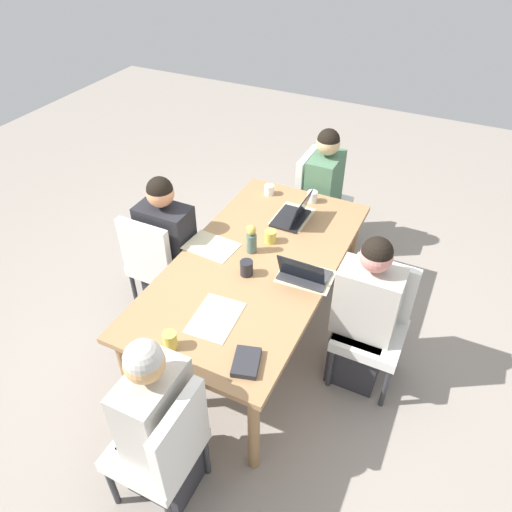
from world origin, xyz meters
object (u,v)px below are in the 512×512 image
(dining_table, at_px, (256,270))
(coffee_mug_near_left, at_px, (269,190))
(person_far_right_near, at_px, (363,321))
(laptop_far_right_near, at_px, (303,274))
(laptop_head_left_left_mid, at_px, (294,216))
(coffee_mug_far_left, at_px, (271,236))
(person_head_left_left_mid, at_px, (323,199))
(person_near_left_near, at_px, (169,254))
(person_head_right_left_far, at_px, (159,428))
(book_red_cover, at_px, (246,362))
(coffee_mug_near_right, at_px, (170,340))
(chair_head_right_left_far, at_px, (165,446))
(coffee_mug_centre_right, at_px, (247,268))
(flower_vase, at_px, (251,237))
(chair_head_left_left_mid, at_px, (317,196))
(chair_near_left_near, at_px, (157,260))
(coffee_mug_centre_left, at_px, (312,197))
(chair_far_right_near, at_px, (375,319))

(dining_table, relative_size, coffee_mug_near_left, 25.10)
(person_far_right_near, xyz_separation_m, laptop_far_right_near, (0.02, -0.43, 0.26))
(laptop_head_left_left_mid, bearing_deg, coffee_mug_far_left, -8.44)
(dining_table, distance_m, person_head_left_left_mid, 1.32)
(person_near_left_near, distance_m, coffee_mug_near_left, 0.98)
(person_head_right_left_far, bearing_deg, book_red_cover, 144.10)
(dining_table, distance_m, coffee_mug_near_left, 0.90)
(dining_table, relative_size, coffee_mug_near_right, 18.89)
(chair_head_right_left_far, xyz_separation_m, book_red_cover, (-0.49, 0.23, 0.26))
(dining_table, distance_m, coffee_mug_centre_right, 0.19)
(chair_head_right_left_far, height_order, flower_vase, flower_vase)
(person_head_left_left_mid, relative_size, chair_head_right_left_far, 1.33)
(book_red_cover, bearing_deg, chair_head_left_left_mid, 173.44)
(flower_vase, height_order, coffee_mug_near_left, flower_vase)
(person_near_left_near, bearing_deg, chair_near_left_near, -38.76)
(person_head_right_left_far, bearing_deg, laptop_far_right_near, 164.83)
(laptop_head_left_left_mid, distance_m, coffee_mug_centre_left, 0.32)
(person_head_right_left_far, distance_m, coffee_mug_near_right, 0.47)
(person_head_left_left_mid, distance_m, coffee_mug_far_left, 1.09)
(dining_table, relative_size, chair_far_right_near, 2.28)
(dining_table, xyz_separation_m, chair_head_left_left_mid, (-1.37, -0.04, -0.18))
(chair_near_left_near, relative_size, book_red_cover, 4.50)
(chair_head_right_left_far, xyz_separation_m, laptop_head_left_left_mid, (-1.88, -0.06, 0.29))
(chair_far_right_near, relative_size, coffee_mug_near_right, 8.29)
(laptop_head_left_left_mid, xyz_separation_m, coffee_mug_near_right, (1.46, -0.14, 0.01))
(coffee_mug_centre_left, bearing_deg, laptop_head_left_left_mid, -5.65)
(coffee_mug_near_right, relative_size, coffee_mug_far_left, 1.17)
(person_near_left_near, height_order, flower_vase, person_near_left_near)
(person_near_left_near, xyz_separation_m, person_head_right_left_far, (1.28, 0.79, 0.00))
(dining_table, height_order, person_head_right_left_far, person_head_right_left_far)
(person_head_left_left_mid, xyz_separation_m, person_far_right_near, (1.31, 0.75, 0.00))
(person_near_left_near, xyz_separation_m, book_red_cover, (0.85, 1.10, 0.24))
(dining_table, height_order, flower_vase, flower_vase)
(dining_table, distance_m, chair_head_right_left_far, 1.32)
(chair_near_left_near, height_order, person_far_right_near, person_far_right_near)
(chair_head_right_left_far, distance_m, person_far_right_near, 1.47)
(person_far_right_near, height_order, coffee_mug_centre_right, person_far_right_near)
(chair_far_right_near, distance_m, coffee_mug_centre_right, 0.92)
(person_head_left_left_mid, xyz_separation_m, laptop_head_left_left_mid, (0.73, 0.00, 0.26))
(person_near_left_near, bearing_deg, person_head_left_left_mid, 147.76)
(person_head_left_left_mid, relative_size, person_head_right_left_far, 1.00)
(flower_vase, relative_size, book_red_cover, 1.09)
(coffee_mug_centre_left, bearing_deg, person_near_left_near, -44.35)
(flower_vase, relative_size, coffee_mug_far_left, 2.36)
(book_red_cover, bearing_deg, coffee_mug_near_right, -96.66)
(coffee_mug_near_right, height_order, coffee_mug_centre_right, coffee_mug_near_right)
(chair_near_left_near, relative_size, chair_far_right_near, 1.00)
(person_head_left_left_mid, height_order, laptop_far_right_near, person_head_left_left_mid)
(chair_far_right_near, height_order, flower_vase, flower_vase)
(chair_far_right_near, relative_size, coffee_mug_centre_right, 8.54)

